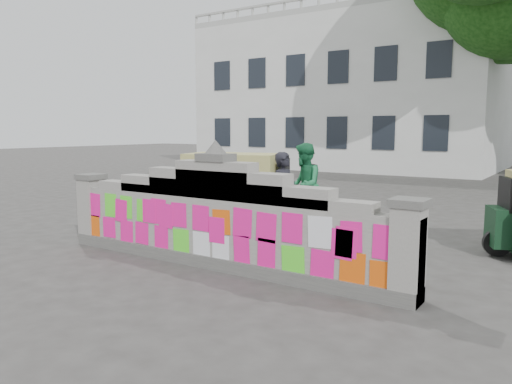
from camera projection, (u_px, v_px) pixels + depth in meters
ground at (217, 267)px, 7.93m from camera, size 100.00×100.00×0.00m
parapet_wall at (216, 220)px, 7.83m from camera, size 6.48×0.44×2.01m
building at (355, 98)px, 29.40m from camera, size 16.00×10.00×8.90m
cyclist_bike at (284, 226)px, 8.92m from camera, size 1.74×0.67×0.90m
cyclist_rider at (284, 209)px, 8.88m from camera, size 0.39×0.57×1.53m
pedestrian at (304, 186)px, 10.98m from camera, size 1.04×1.13×1.88m
rickshaw_left at (237, 185)px, 12.20m from camera, size 2.95×1.92×1.58m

